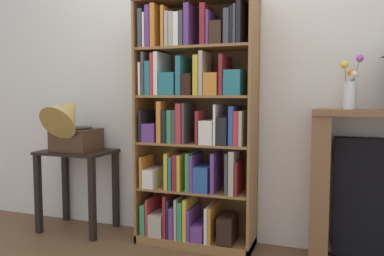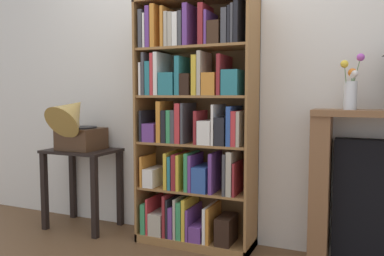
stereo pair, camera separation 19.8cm
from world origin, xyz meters
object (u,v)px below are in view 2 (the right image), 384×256
(bookshelf, at_px, (193,129))
(gramophone, at_px, (76,123))
(side_table_left, at_px, (82,170))
(flower_vase, at_px, (351,87))

(bookshelf, xyz_separation_m, gramophone, (-0.99, -0.10, 0.02))
(side_table_left, distance_m, gramophone, 0.40)
(bookshelf, height_order, gramophone, bookshelf)
(gramophone, height_order, flower_vase, flower_vase)
(bookshelf, distance_m, side_table_left, 1.06)
(bookshelf, bearing_deg, gramophone, -174.28)
(side_table_left, relative_size, gramophone, 1.27)
(side_table_left, xyz_separation_m, gramophone, (0.00, -0.07, 0.39))
(bookshelf, height_order, flower_vase, bookshelf)
(side_table_left, bearing_deg, gramophone, -90.00)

